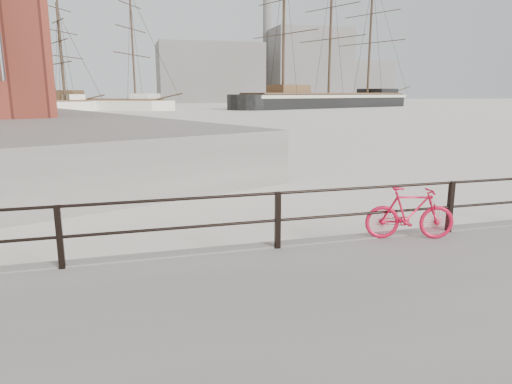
{
  "coord_description": "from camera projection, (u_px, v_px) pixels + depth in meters",
  "views": [
    {
      "loc": [
        -5.9,
        -7.35,
        3.0
      ],
      "look_at": [
        -3.43,
        1.5,
        1.0
      ],
      "focal_mm": 32.0,
      "sensor_mm": 36.0,
      "label": 1
    }
  ],
  "objects": [
    {
      "name": "schooner_mid",
      "position": [
        101.0,
        110.0,
        82.46
      ],
      "size": [
        33.29,
        26.13,
        21.98
      ],
      "primitive_type": null,
      "rotation": [
        0.0,
        0.0,
        -0.5
      ],
      "color": "silver",
      "rests_on": "ground"
    },
    {
      "name": "industrial_west",
      "position": [
        209.0,
        73.0,
        144.19
      ],
      "size": [
        32.0,
        18.0,
        18.0
      ],
      "primitive_type": "cube",
      "color": "gray",
      "rests_on": "ground"
    },
    {
      "name": "guardrail",
      "position": [
        450.0,
        207.0,
        8.78
      ],
      "size": [
        28.0,
        0.1,
        1.0
      ],
      "primitive_type": null,
      "color": "black",
      "rests_on": "promenade"
    },
    {
      "name": "barque_black",
      "position": [
        328.0,
        108.0,
        94.73
      ],
      "size": [
        57.72,
        37.47,
        31.47
      ],
      "primitive_type": null,
      "rotation": [
        0.0,
        0.0,
        0.39
      ],
      "color": "black",
      "rests_on": "ground"
    },
    {
      "name": "schooner_left",
      "position": [
        31.0,
        112.0,
        74.05
      ],
      "size": [
        26.18,
        19.18,
        18.17
      ],
      "primitive_type": null,
      "rotation": [
        0.0,
        0.0,
        0.39
      ],
      "color": "white",
      "rests_on": "ground"
    },
    {
      "name": "ground",
      "position": [
        441.0,
        246.0,
        9.1
      ],
      "size": [
        400.0,
        400.0,
        0.0
      ],
      "primitive_type": "plane",
      "color": "white",
      "rests_on": "ground"
    },
    {
      "name": "industrial_mid",
      "position": [
        307.0,
        66.0,
        157.47
      ],
      "size": [
        26.0,
        20.0,
        24.0
      ],
      "primitive_type": "cube",
      "color": "gray",
      "rests_on": "ground"
    },
    {
      "name": "bicycle",
      "position": [
        410.0,
        213.0,
        8.37
      ],
      "size": [
        1.62,
        0.7,
        0.98
      ],
      "primitive_type": "imported",
      "rotation": [
        0.0,
        0.0,
        -0.29
      ],
      "color": "red",
      "rests_on": "promenade"
    },
    {
      "name": "smokestack",
      "position": [
        267.0,
        36.0,
        156.62
      ],
      "size": [
        2.8,
        2.8,
        44.0
      ],
      "primitive_type": "cylinder",
      "color": "gray",
      "rests_on": "ground"
    },
    {
      "name": "industrial_east",
      "position": [
        359.0,
        82.0,
        169.29
      ],
      "size": [
        20.0,
        16.0,
        14.0
      ],
      "primitive_type": "cube",
      "color": "gray",
      "rests_on": "ground"
    }
  ]
}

